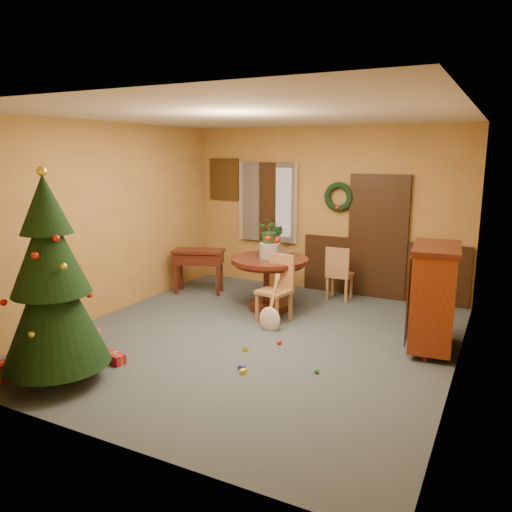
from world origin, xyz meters
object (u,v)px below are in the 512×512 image
Objects in this scene: chair_near at (277,286)px; writing_desk at (199,260)px; christmas_tree at (51,284)px; dining_table at (270,274)px; sideboard at (434,295)px.

writing_desk is at bearing 158.56° from chair_near.
chair_near is 0.43× the size of christmas_tree.
dining_table is 0.55m from chair_near.
sideboard is (2.53, -0.57, 0.13)m from dining_table.
sideboard is (2.20, -0.13, 0.19)m from chair_near.
writing_desk is (-0.59, 3.65, -0.51)m from christmas_tree.
sideboard is at bearing -11.99° from writing_desk.
sideboard is at bearing -12.62° from dining_table.
sideboard is at bearing -3.43° from chair_near.
chair_near is 0.74× the size of sideboard.
christmas_tree is at bearing -105.68° from dining_table.
christmas_tree is at bearing -80.87° from writing_desk.
sideboard reaches higher than dining_table.
writing_desk is at bearing 168.01° from sideboard.
christmas_tree is (-1.27, -2.92, 0.57)m from chair_near.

